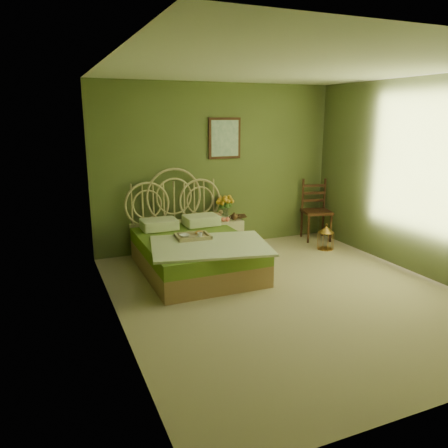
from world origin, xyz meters
name	(u,v)px	position (x,y,z in m)	size (l,w,h in m)	color
floor	(288,294)	(0.00, 0.00, 0.00)	(4.50, 4.50, 0.00)	tan
ceiling	(296,67)	(0.00, 0.00, 2.60)	(4.50, 4.50, 0.00)	silver
wall_back	(217,167)	(0.00, 2.25, 1.30)	(4.00, 4.00, 0.00)	#5B6A37
wall_left	(114,201)	(-2.00, 0.00, 1.30)	(4.50, 4.50, 0.00)	#5B6A37
wall_right	(423,178)	(2.00, 0.00, 1.30)	(4.50, 4.50, 0.00)	#5B6A37
wall_art	(225,138)	(0.11, 2.22, 1.75)	(0.54, 0.04, 0.64)	#3C2310
bed	(194,250)	(-0.76, 1.25, 0.29)	(1.68, 2.12, 1.31)	#9F754F
nightstand	(225,229)	(0.02, 1.98, 0.34)	(0.46, 0.47, 0.93)	beige
chair	(314,206)	(1.70, 1.98, 0.57)	(0.56, 0.56, 1.03)	#3C2310
birdcage	(326,238)	(1.51, 1.35, 0.19)	(0.25, 0.25, 0.38)	#C1843D
book_lower	(235,217)	(0.19, 1.99, 0.51)	(0.17, 0.23, 0.02)	#381E0F
book_upper	(235,216)	(0.19, 1.99, 0.53)	(0.17, 0.24, 0.02)	#472819
cereal_bowl	(185,236)	(-0.91, 1.20, 0.53)	(0.14, 0.14, 0.03)	white
coffee_cup	(200,235)	(-0.73, 1.09, 0.54)	(0.07, 0.07, 0.07)	white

